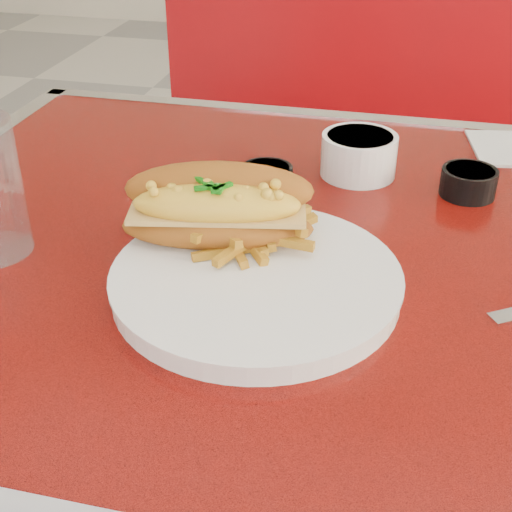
% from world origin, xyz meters
% --- Properties ---
extents(diner_table, '(1.23, 0.83, 0.77)m').
position_xyz_m(diner_table, '(0.00, 0.00, 0.61)').
color(diner_table, red).
rests_on(diner_table, ground).
extents(booth_bench_far, '(1.20, 0.51, 0.90)m').
position_xyz_m(booth_bench_far, '(0.00, 0.81, 0.29)').
color(booth_bench_far, maroon).
rests_on(booth_bench_far, ground).
extents(dinner_plate, '(0.36, 0.36, 0.02)m').
position_xyz_m(dinner_plate, '(-0.13, -0.11, 0.78)').
color(dinner_plate, white).
rests_on(dinner_plate, diner_table).
extents(mac_hoagie, '(0.21, 0.13, 0.09)m').
position_xyz_m(mac_hoagie, '(-0.18, -0.05, 0.83)').
color(mac_hoagie, '#A75E1B').
rests_on(mac_hoagie, dinner_plate).
extents(fries_pile, '(0.14, 0.13, 0.03)m').
position_xyz_m(fries_pile, '(-0.15, -0.04, 0.81)').
color(fries_pile, gold).
rests_on(fries_pile, dinner_plate).
extents(fork, '(0.06, 0.17, 0.00)m').
position_xyz_m(fork, '(-0.11, -0.08, 0.79)').
color(fork, silver).
rests_on(fork, dinner_plate).
extents(gravy_ramekin, '(0.12, 0.12, 0.05)m').
position_xyz_m(gravy_ramekin, '(-0.06, 0.19, 0.80)').
color(gravy_ramekin, white).
rests_on(gravy_ramekin, diner_table).
extents(sauce_cup_left, '(0.08, 0.08, 0.03)m').
position_xyz_m(sauce_cup_left, '(-0.17, 0.11, 0.79)').
color(sauce_cup_left, black).
rests_on(sauce_cup_left, diner_table).
extents(sauce_cup_right, '(0.08, 0.08, 0.03)m').
position_xyz_m(sauce_cup_right, '(0.08, 0.16, 0.79)').
color(sauce_cup_right, black).
rests_on(sauce_cup_right, diner_table).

